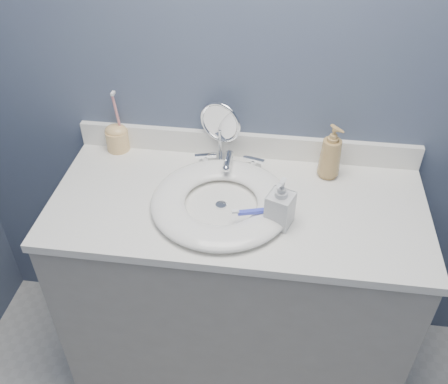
% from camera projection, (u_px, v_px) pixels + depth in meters
% --- Properties ---
extents(back_wall, '(2.20, 0.02, 2.40)m').
position_uv_depth(back_wall, '(249.00, 73.00, 1.62)').
color(back_wall, '#47516B').
rests_on(back_wall, ground).
extents(vanity_cabinet, '(1.20, 0.55, 0.85)m').
position_uv_depth(vanity_cabinet, '(236.00, 292.00, 1.91)').
color(vanity_cabinet, '#A19C93').
rests_on(vanity_cabinet, ground).
extents(countertop, '(1.22, 0.57, 0.03)m').
position_uv_depth(countertop, '(238.00, 205.00, 1.63)').
color(countertop, white).
rests_on(countertop, vanity_cabinet).
extents(backsplash, '(1.22, 0.02, 0.09)m').
position_uv_depth(backsplash, '(246.00, 145.00, 1.79)').
color(backsplash, white).
rests_on(backsplash, countertop).
extents(basin, '(0.45, 0.45, 0.04)m').
position_uv_depth(basin, '(221.00, 202.00, 1.59)').
color(basin, white).
rests_on(basin, countertop).
extents(drain, '(0.04, 0.04, 0.01)m').
position_uv_depth(drain, '(221.00, 205.00, 1.60)').
color(drain, silver).
rests_on(drain, countertop).
extents(faucet, '(0.25, 0.13, 0.07)m').
position_uv_depth(faucet, '(229.00, 163.00, 1.73)').
color(faucet, silver).
rests_on(faucet, countertop).
extents(makeup_mirror, '(0.15, 0.09, 0.23)m').
position_uv_depth(makeup_mirror, '(220.00, 129.00, 1.73)').
color(makeup_mirror, silver).
rests_on(makeup_mirror, countertop).
extents(soap_bottle_amber, '(0.11, 0.11, 0.20)m').
position_uv_depth(soap_bottle_amber, '(331.00, 152.00, 1.66)').
color(soap_bottle_amber, '#AD884E').
rests_on(soap_bottle_amber, countertop).
extents(soap_bottle_clear, '(0.10, 0.10, 0.17)m').
position_uv_depth(soap_bottle_clear, '(280.00, 202.00, 1.49)').
color(soap_bottle_clear, silver).
rests_on(soap_bottle_clear, countertop).
extents(toothbrush_holder, '(0.08, 0.08, 0.24)m').
position_uv_depth(toothbrush_holder, '(117.00, 136.00, 1.82)').
color(toothbrush_holder, '#EABC75').
rests_on(toothbrush_holder, countertop).
extents(toothbrush_lying, '(0.17, 0.06, 0.02)m').
position_uv_depth(toothbrush_lying, '(261.00, 211.00, 1.52)').
color(toothbrush_lying, blue).
rests_on(toothbrush_lying, basin).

